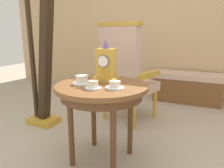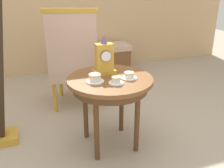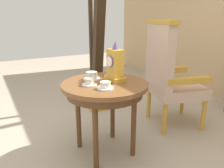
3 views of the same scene
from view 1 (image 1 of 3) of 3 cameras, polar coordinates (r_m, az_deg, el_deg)
The scene contains 10 objects.
ground_plane at distance 1.94m, azimuth -5.38°, elevation -18.91°, with size 10.00×10.00×0.00m, color tan.
wall_back at distance 3.77m, azimuth 12.31°, elevation 18.81°, with size 6.00×0.10×2.80m, color tan.
side_table at distance 1.68m, azimuth -2.73°, elevation -2.63°, with size 0.72×0.72×0.64m.
teacup_left at distance 1.68m, azimuth -7.95°, elevation 1.05°, with size 0.15×0.15×0.07m.
teacup_right at distance 1.54m, azimuth -5.01°, elevation -0.29°, with size 0.12×0.12×0.06m.
teacup_center at distance 1.54m, azimuth 0.74°, elevation -0.30°, with size 0.13×0.13×0.06m.
mantel_clock at distance 1.74m, azimuth -1.60°, elevation 5.04°, with size 0.19×0.11×0.34m.
armchair at distance 2.47m, azimuth 3.46°, elevation 3.19°, with size 0.68×0.67×1.14m.
harp at distance 2.47m, azimuth -18.12°, elevation 6.18°, with size 0.40×0.24×1.84m.
window_bench at distance 3.47m, azimuth 19.31°, elevation -0.79°, with size 1.01×0.40×0.44m.
Camera 1 is at (0.83, -1.41, 1.04)m, focal length 34.54 mm.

